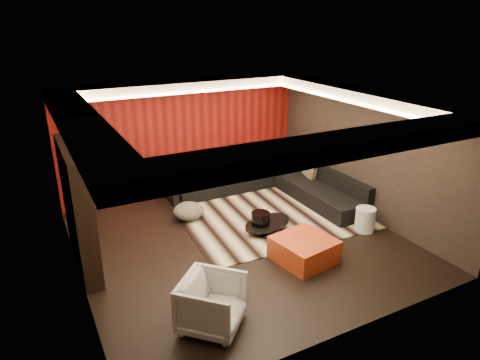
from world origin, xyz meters
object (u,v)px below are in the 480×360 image
drum_stool (260,223)px  orange_ottoman (304,249)px  white_side_table (365,219)px  sectional_sofa (267,184)px  coffee_table (267,226)px  armchair (212,304)px

drum_stool → orange_ottoman: size_ratio=0.46×
drum_stool → white_side_table: size_ratio=0.89×
sectional_sofa → orange_ottoman: bearing=-108.8°
orange_ottoman → sectional_sofa: (1.02, 3.00, 0.05)m
coffee_table → drum_stool: size_ratio=2.51×
white_side_table → orange_ottoman: white_side_table is taller
orange_ottoman → sectional_sofa: size_ratio=0.27×
orange_ottoman → armchair: 2.39m
sectional_sofa → drum_stool: bearing=-124.8°
orange_ottoman → armchair: (-2.22, -0.87, 0.17)m
orange_ottoman → armchair: size_ratio=1.13×
coffee_table → armchair: bearing=-135.8°
drum_stool → sectional_sofa: bearing=55.2°
coffee_table → drum_stool: bearing=-173.7°
drum_stool → sectional_sofa: 2.13m
orange_ottoman → white_side_table: bearing=11.5°
coffee_table → armchair: (-2.21, -2.15, 0.27)m
white_side_table → orange_ottoman: bearing=-168.5°
coffee_table → sectional_sofa: size_ratio=0.31×
white_side_table → armchair: 4.19m
armchair → sectional_sofa: 5.05m
coffee_table → sectional_sofa: bearing=59.0°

